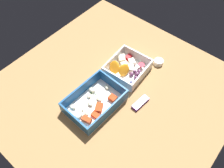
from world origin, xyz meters
The scene contains 5 objects.
table_surface centered at (0.00, 0.00, 1.00)cm, with size 80.00×80.00×2.00cm, color #9E7547.
pasta_container centered at (8.76, -1.08, 3.66)cm, with size 20.30×14.70×5.35cm.
fruit_bowl centered at (-10.76, -1.98, 3.75)cm, with size 15.82×14.72×5.72cm.
candy_bar centered at (-2.12, 10.88, 2.60)cm, with size 7.00×2.40×1.20cm, color #51197A.
paper_cup_liner centered at (-21.95, 5.50, 2.97)cm, with size 3.64×3.64×1.94cm, color white.
Camera 1 is at (35.79, 29.52, 71.94)cm, focal length 36.53 mm.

